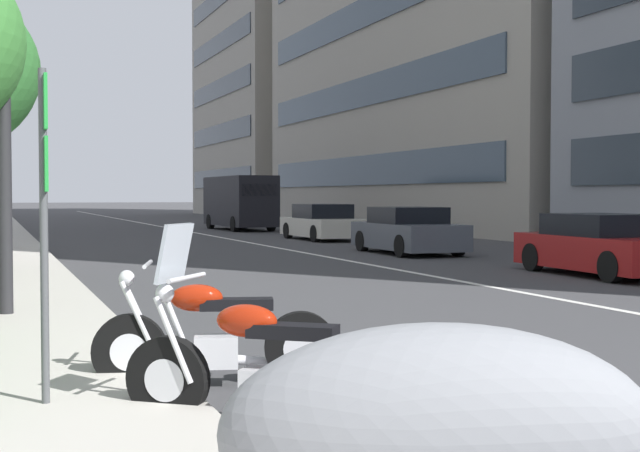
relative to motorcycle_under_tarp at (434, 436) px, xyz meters
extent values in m
cube|color=silver|center=(35.17, -6.74, -0.60)|extent=(110.00, 0.16, 0.01)
ellipsoid|color=gray|center=(-0.01, -0.02, 0.01)|extent=(1.43, 2.14, 1.01)
cylinder|color=black|center=(2.96, 0.62, -0.29)|extent=(0.48, 0.58, 0.64)
cylinder|color=silver|center=(2.96, 0.62, -0.29)|extent=(0.30, 0.33, 0.32)
cylinder|color=black|center=(1.99, -0.65, -0.29)|extent=(0.48, 0.58, 0.64)
cylinder|color=silver|center=(1.99, -0.65, -0.29)|extent=(0.30, 0.33, 0.32)
cube|color=silver|center=(2.48, -0.01, -0.30)|extent=(0.44, 0.46, 0.28)
cube|color=black|center=(2.37, -0.16, 0.11)|extent=(0.56, 0.64, 0.10)
ellipsoid|color=#991E0A|center=(2.58, 0.12, 0.17)|extent=(0.47, 0.51, 0.24)
cylinder|color=silver|center=(2.86, 0.60, 0.02)|extent=(0.23, 0.28, 0.64)
cylinder|color=silver|center=(2.97, 0.52, 0.02)|extent=(0.23, 0.28, 0.64)
cylinder|color=silver|center=(2.87, 0.49, 0.47)|extent=(0.50, 0.39, 0.04)
sphere|color=silver|center=(2.98, 0.64, 0.35)|extent=(0.14, 0.14, 0.14)
cube|color=#B2BCC6|center=(2.93, 0.57, 0.65)|extent=(0.42, 0.36, 0.44)
cylinder|color=silver|center=(2.42, -0.32, -0.42)|extent=(0.49, 0.60, 0.16)
cylinder|color=black|center=(4.18, 0.72, -0.28)|extent=(0.28, 0.66, 0.65)
cylinder|color=silver|center=(4.18, 0.72, -0.28)|extent=(0.21, 0.35, 0.33)
cylinder|color=black|center=(3.79, -0.73, -0.28)|extent=(0.28, 0.66, 0.65)
cylinder|color=silver|center=(3.79, -0.73, -0.28)|extent=(0.21, 0.35, 0.33)
cube|color=silver|center=(3.99, 0.00, -0.30)|extent=(0.35, 0.43, 0.28)
cube|color=black|center=(3.94, -0.18, 0.12)|extent=(0.38, 0.68, 0.10)
ellipsoid|color=#991E0A|center=(4.03, 0.16, 0.18)|extent=(0.35, 0.51, 0.24)
cylinder|color=silver|center=(4.09, 0.66, 0.02)|extent=(0.12, 0.32, 0.64)
cylinder|color=silver|center=(4.23, 0.62, 0.02)|extent=(0.12, 0.32, 0.64)
cylinder|color=silver|center=(4.14, 0.57, 0.48)|extent=(0.59, 0.19, 0.04)
sphere|color=silver|center=(4.18, 0.74, 0.36)|extent=(0.14, 0.14, 0.14)
cylinder|color=silver|center=(4.05, -0.31, -0.41)|extent=(0.26, 0.69, 0.16)
cube|color=maroon|center=(11.30, -10.14, -0.11)|extent=(4.19, 1.93, 0.69)
cube|color=black|center=(11.37, -10.15, 0.46)|extent=(2.19, 1.70, 0.45)
cylinder|color=black|center=(12.69, -9.41, -0.30)|extent=(0.63, 0.25, 0.62)
cylinder|color=black|center=(12.62, -11.00, -0.30)|extent=(0.63, 0.25, 0.62)
cylinder|color=black|center=(9.98, -9.29, -0.30)|extent=(0.63, 0.25, 0.62)
cube|color=#4C515B|center=(18.86, -9.43, -0.09)|extent=(4.28, 1.95, 0.73)
cube|color=black|center=(18.89, -9.43, 0.50)|extent=(2.06, 1.75, 0.47)
cylinder|color=black|center=(20.27, -8.62, -0.30)|extent=(0.62, 0.23, 0.62)
cylinder|color=black|center=(20.24, -10.31, -0.30)|extent=(0.62, 0.23, 0.62)
cylinder|color=black|center=(17.48, -8.55, -0.30)|extent=(0.62, 0.23, 0.62)
cylinder|color=black|center=(17.44, -10.25, -0.30)|extent=(0.62, 0.23, 0.62)
cube|color=beige|center=(26.85, -9.86, -0.12)|extent=(4.51, 1.86, 0.67)
cube|color=black|center=(26.80, -9.86, 0.48)|extent=(2.17, 1.70, 0.53)
cylinder|color=black|center=(28.32, -9.02, -0.30)|extent=(0.62, 0.22, 0.62)
cylinder|color=black|center=(28.34, -10.68, -0.30)|extent=(0.62, 0.22, 0.62)
cylinder|color=black|center=(25.35, -9.04, -0.30)|extent=(0.62, 0.22, 0.62)
cylinder|color=black|center=(25.37, -10.70, -0.30)|extent=(0.62, 0.22, 0.62)
cube|color=black|center=(36.89, -9.47, 0.80)|extent=(6.02, 2.19, 2.37)
cube|color=black|center=(33.94, -9.58, 1.32)|extent=(0.10, 1.65, 0.56)
cylinder|color=black|center=(38.87, -8.51, -0.25)|extent=(0.73, 0.29, 0.72)
cylinder|color=black|center=(38.94, -10.28, -0.25)|extent=(0.73, 0.29, 0.72)
cylinder|color=black|center=(34.83, -8.66, -0.25)|extent=(0.73, 0.29, 0.72)
cylinder|color=black|center=(34.90, -10.43, -0.25)|extent=(0.73, 0.29, 0.72)
cylinder|color=#47494C|center=(3.24, 1.47, 0.77)|extent=(0.06, 0.06, 2.46)
cube|color=#1E8C33|center=(3.24, 1.46, 1.75)|extent=(0.32, 0.02, 0.40)
cube|color=#1E8C33|center=(3.24, 1.46, 1.30)|extent=(0.32, 0.02, 0.40)
cube|color=#384756|center=(36.77, -15.79, 2.33)|extent=(26.37, 0.08, 1.50)
cube|color=#384756|center=(36.77, -15.79, 6.28)|extent=(26.37, 0.08, 1.50)
cube|color=#384756|center=(36.77, -15.79, 10.23)|extent=(26.37, 0.08, 1.50)
cube|color=#2D3842|center=(65.45, -15.79, 2.47)|extent=(18.11, 0.08, 1.50)
cube|color=#2D3842|center=(65.45, -15.79, 6.13)|extent=(18.11, 0.08, 1.50)
cube|color=#2D3842|center=(65.45, -15.79, 9.80)|extent=(18.11, 0.08, 1.50)
cube|color=#2D3842|center=(65.45, -15.79, 13.47)|extent=(18.11, 0.08, 1.50)
camera|label=1|loc=(-3.37, 1.84, 1.08)|focal=48.29mm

